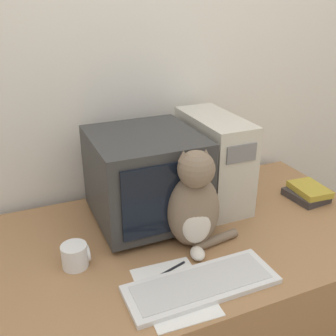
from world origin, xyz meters
name	(u,v)px	position (x,y,z in m)	size (l,w,h in m)	color
wall_back	(146,70)	(0.00, 0.95, 1.25)	(7.00, 0.05, 2.50)	silver
desk	(192,301)	(0.00, 0.44, 0.35)	(1.53, 0.89, 0.70)	#9E7047
crt_monitor	(145,177)	(-0.14, 0.61, 0.90)	(0.41, 0.43, 0.37)	#333333
computer_tower	(213,160)	(0.19, 0.65, 0.90)	(0.19, 0.42, 0.39)	beige
keyboard	(202,284)	(-0.12, 0.15, 0.71)	(0.50, 0.18, 0.02)	silver
cat	(194,205)	(-0.04, 0.37, 0.88)	(0.29, 0.22, 0.39)	#7A6651
book_stack	(308,193)	(0.60, 0.49, 0.73)	(0.16, 0.19, 0.06)	#383333
pen	(167,272)	(-0.20, 0.26, 0.71)	(0.15, 0.06, 0.01)	black
paper_sheet	(174,291)	(-0.21, 0.17, 0.70)	(0.22, 0.31, 0.00)	white
mug	(75,256)	(-0.47, 0.42, 0.74)	(0.10, 0.09, 0.08)	white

